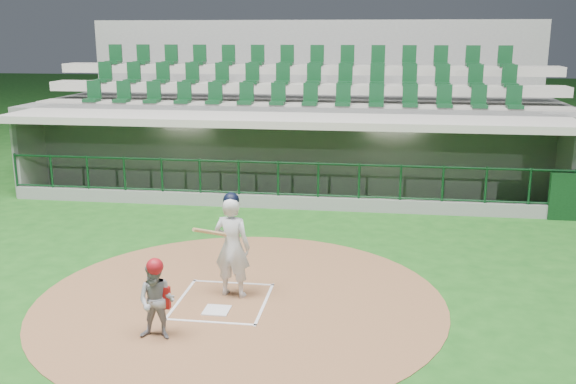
# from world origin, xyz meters

# --- Properties ---
(ground) EXTENTS (120.00, 120.00, 0.00)m
(ground) POSITION_xyz_m (0.00, 0.00, 0.00)
(ground) COLOR #174D16
(ground) RESTS_ON ground
(dirt_circle) EXTENTS (7.20, 7.20, 0.01)m
(dirt_circle) POSITION_xyz_m (0.30, -0.20, 0.01)
(dirt_circle) COLOR brown
(dirt_circle) RESTS_ON ground
(home_plate) EXTENTS (0.43, 0.43, 0.02)m
(home_plate) POSITION_xyz_m (0.00, -0.70, 0.02)
(home_plate) COLOR silver
(home_plate) RESTS_ON dirt_circle
(batter_box_chalk) EXTENTS (1.55, 1.80, 0.01)m
(batter_box_chalk) POSITION_xyz_m (0.00, -0.30, 0.02)
(batter_box_chalk) COLOR white
(batter_box_chalk) RESTS_ON ground
(dugout_structure) EXTENTS (16.40, 3.70, 3.00)m
(dugout_structure) POSITION_xyz_m (0.10, 7.83, 0.97)
(dugout_structure) COLOR slate
(dugout_structure) RESTS_ON ground
(seating_deck) EXTENTS (17.00, 6.72, 5.15)m
(seating_deck) POSITION_xyz_m (0.00, 10.91, 1.42)
(seating_deck) COLOR slate
(seating_deck) RESTS_ON ground
(batter) EXTENTS (0.90, 0.92, 1.90)m
(batter) POSITION_xyz_m (0.13, -0.01, 0.96)
(batter) COLOR silver
(batter) RESTS_ON dirt_circle
(catcher) EXTENTS (0.60, 0.47, 1.30)m
(catcher) POSITION_xyz_m (-0.64, -1.79, 0.65)
(catcher) COLOR gray
(catcher) RESTS_ON dirt_circle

